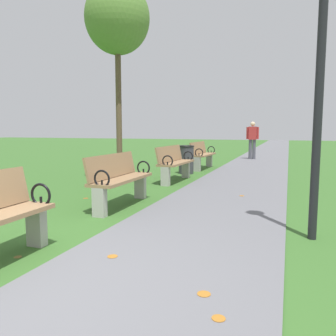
% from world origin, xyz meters
% --- Properties ---
extents(ground_plane, '(80.00, 80.00, 0.00)m').
position_xyz_m(ground_plane, '(0.00, 0.00, 0.00)').
color(ground_plane, '#386628').
extents(paved_walkway, '(2.21, 44.00, 0.02)m').
position_xyz_m(paved_walkway, '(1.11, 18.00, 0.01)').
color(paved_walkway, slate).
rests_on(paved_walkway, ground).
extents(park_bench_2, '(0.47, 1.60, 0.90)m').
position_xyz_m(park_bench_2, '(-0.50, 2.98, 0.49)').
color(park_bench_2, '#93704C').
rests_on(park_bench_2, ground).
extents(park_bench_3, '(0.52, 1.61, 0.90)m').
position_xyz_m(park_bench_3, '(-0.50, 5.94, 0.49)').
color(park_bench_3, '#93704C').
rests_on(park_bench_3, ground).
extents(park_bench_4, '(0.52, 1.61, 0.90)m').
position_xyz_m(park_bench_4, '(-0.50, 8.83, 0.49)').
color(park_bench_4, '#93704C').
rests_on(park_bench_4, ground).
extents(tree_2, '(1.56, 1.56, 4.83)m').
position_xyz_m(tree_2, '(-1.79, 5.43, 3.94)').
color(tree_2, brown).
rests_on(tree_2, ground).
extents(pedestrian_walking, '(0.53, 0.24, 1.62)m').
position_xyz_m(pedestrian_walking, '(0.71, 12.98, 0.93)').
color(pedestrian_walking, '#4C4C56').
rests_on(pedestrian_walking, paved_walkway).
extents(trash_bin, '(0.48, 0.48, 0.84)m').
position_xyz_m(trash_bin, '(-0.65, 7.47, 0.42)').
color(trash_bin, '#38383D').
rests_on(trash_bin, ground).
extents(lamp_post, '(0.28, 0.28, 3.48)m').
position_xyz_m(lamp_post, '(2.51, 2.20, 2.31)').
color(lamp_post, black).
rests_on(lamp_post, ground).
extents(scattered_leaves, '(4.05, 10.83, 0.02)m').
position_xyz_m(scattered_leaves, '(-0.78, 4.26, 0.01)').
color(scattered_leaves, '#AD6B23').
rests_on(scattered_leaves, ground).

